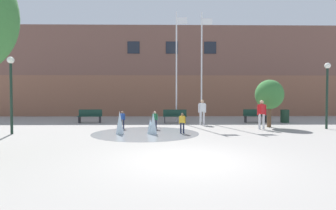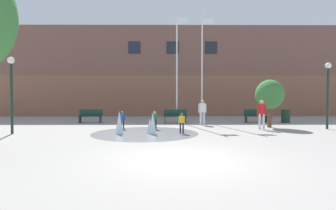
{
  "view_description": "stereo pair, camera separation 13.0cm",
  "coord_description": "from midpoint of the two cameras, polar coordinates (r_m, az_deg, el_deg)",
  "views": [
    {
      "loc": [
        -0.71,
        -7.3,
        1.77
      ],
      "look_at": [
        -0.49,
        8.0,
        1.3
      ],
      "focal_mm": 28.0,
      "sensor_mm": 36.0,
      "label": 1
    },
    {
      "loc": [
        -0.58,
        -7.3,
        1.77
      ],
      "look_at": [
        -0.49,
        8.0,
        1.3
      ],
      "focal_mm": 28.0,
      "sensor_mm": 36.0,
      "label": 2
    }
  ],
  "objects": [
    {
      "name": "adult_in_red",
      "position": [
        15.13,
        19.97,
        -1.51
      ],
      "size": [
        0.5,
        0.37,
        1.59
      ],
      "rotation": [
        0.0,
        0.0,
        -1.36
      ],
      "color": "silver",
      "rests_on": "ground"
    },
    {
      "name": "library_building",
      "position": [
        27.15,
        1.01,
        6.83
      ],
      "size": [
        36.0,
        6.05,
        8.35
      ],
      "color": "brown",
      "rests_on": "ground"
    },
    {
      "name": "teen_by_trashcan",
      "position": [
        16.74,
        7.71,
        -1.12
      ],
      "size": [
        0.5,
        0.27,
        1.59
      ],
      "rotation": [
        0.0,
        0.0,
        -2.91
      ],
      "color": "silver",
      "rests_on": "ground"
    },
    {
      "name": "child_in_fountain",
      "position": [
        14.41,
        -2.65,
        -2.98
      ],
      "size": [
        0.31,
        0.24,
        0.99
      ],
      "rotation": [
        0.0,
        0.0,
        -1.9
      ],
      "color": "#1E233D",
      "rests_on": "ground"
    },
    {
      "name": "park_bench_under_left_flagpole",
      "position": [
        18.74,
        -16.33,
        -2.26
      ],
      "size": [
        1.6,
        0.44,
        0.91
      ],
      "color": "#28282D",
      "rests_on": "ground"
    },
    {
      "name": "trash_can",
      "position": [
        19.73,
        24.39,
        -2.23
      ],
      "size": [
        0.56,
        0.56,
        0.9
      ],
      "primitive_type": "cylinder",
      "color": "#193323",
      "rests_on": "ground"
    },
    {
      "name": "flagpole_right",
      "position": [
        18.78,
        7.71,
        8.83
      ],
      "size": [
        0.8,
        0.1,
        7.68
      ],
      "color": "silver",
      "rests_on": "ground"
    },
    {
      "name": "ground_plane",
      "position": [
        7.53,
        4.67,
        -11.82
      ],
      "size": [
        100.0,
        100.0,
        0.0
      ],
      "primitive_type": "plane",
      "color": "gray"
    },
    {
      "name": "park_bench_under_right_flagpole",
      "position": [
        17.83,
        1.8,
        -2.39
      ],
      "size": [
        1.6,
        0.44,
        0.91
      ],
      "color": "#28282D",
      "rests_on": "ground"
    },
    {
      "name": "splash_fountain",
      "position": [
        12.7,
        -5.68,
        -4.8
      ],
      "size": [
        5.2,
        5.2,
        1.11
      ],
      "color": "gray",
      "rests_on": "ground"
    },
    {
      "name": "street_tree_near_building",
      "position": [
        16.37,
        21.47,
        2.09
      ],
      "size": [
        1.61,
        1.61,
        2.78
      ],
      "color": "brown",
      "rests_on": "ground"
    },
    {
      "name": "child_running",
      "position": [
        12.69,
        3.3,
        -3.63
      ],
      "size": [
        0.31,
        0.19,
        0.99
      ],
      "rotation": [
        0.0,
        0.0,
        -0.38
      ],
      "color": "#1E233D",
      "rests_on": "ground"
    },
    {
      "name": "child_with_pink_shirt",
      "position": [
        14.76,
        -9.68,
        -2.89
      ],
      "size": [
        0.31,
        0.24,
        0.99
      ],
      "rotation": [
        0.0,
        0.0,
        -2.36
      ],
      "color": "#1E233D",
      "rests_on": "ground"
    },
    {
      "name": "lamp_post_left_lane",
      "position": [
        14.53,
        -30.73,
        4.08
      ],
      "size": [
        0.32,
        0.32,
        3.67
      ],
      "color": "#192D23",
      "rests_on": "ground"
    },
    {
      "name": "lamp_post_right_lane",
      "position": [
        16.89,
        31.64,
        3.66
      ],
      "size": [
        0.32,
        0.32,
        3.65
      ],
      "color": "#192D23",
      "rests_on": "ground"
    },
    {
      "name": "park_bench_near_trashcan",
      "position": [
        19.15,
        18.76,
        -2.2
      ],
      "size": [
        1.6,
        0.44,
        0.91
      ],
      "color": "#28282D",
      "rests_on": "ground"
    },
    {
      "name": "flagpole_left",
      "position": [
        18.62,
        2.23,
        8.98
      ],
      "size": [
        0.8,
        0.1,
        7.74
      ],
      "color": "silver",
      "rests_on": "ground"
    }
  ]
}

